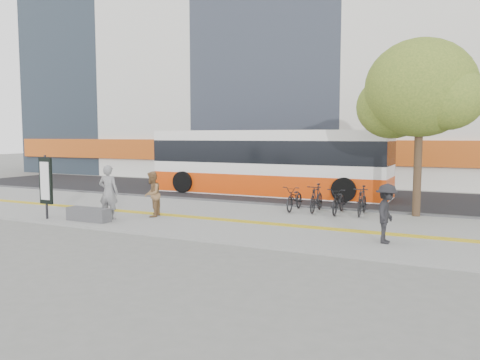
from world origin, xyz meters
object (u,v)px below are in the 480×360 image
at_px(signboard, 46,182).
at_px(street_tree, 420,91).
at_px(bench, 89,214).
at_px(pedestrian_tan, 152,194).
at_px(bus, 267,164).
at_px(seated_woman, 108,192).
at_px(pedestrian_dark, 387,214).

height_order(signboard, street_tree, street_tree).
distance_m(bench, signboard, 1.94).
bearing_deg(pedestrian_tan, bench, -59.58).
height_order(bus, seated_woman, bus).
relative_size(seated_woman, pedestrian_dark, 1.17).
relative_size(street_tree, seated_woman, 3.38).
bearing_deg(bus, pedestrian_tan, -97.39).
height_order(bench, street_tree, street_tree).
xyz_separation_m(street_tree, pedestrian_tan, (-8.38, -4.37, -3.63)).
bearing_deg(pedestrian_dark, seated_woman, 92.38).
bearing_deg(signboard, pedestrian_tan, 33.13).
relative_size(bench, pedestrian_dark, 1.00).
distance_m(bench, bus, 10.08).
bearing_deg(street_tree, pedestrian_tan, -152.47).
distance_m(bench, pedestrian_dark, 9.61).
relative_size(signboard, pedestrian_tan, 1.37).
bearing_deg(pedestrian_dark, bus, 39.23).
distance_m(signboard, bus, 10.79).
distance_m(bus, pedestrian_tan, 8.14).
bearing_deg(seated_woman, street_tree, -164.61).
bearing_deg(seated_woman, bus, -117.44).
bearing_deg(street_tree, bus, 153.36).
xyz_separation_m(bench, signboard, (-1.60, -0.31, 1.06)).
relative_size(bus, pedestrian_tan, 7.35).
xyz_separation_m(bench, seated_woman, (0.36, 0.60, 0.71)).
xyz_separation_m(bus, pedestrian_dark, (7.10, -8.74, -0.66)).
relative_size(signboard, bus, 0.19).
bearing_deg(seated_woman, signboard, 10.37).
xyz_separation_m(bus, seated_woman, (-2.09, -9.10, -0.53)).
relative_size(bench, signboard, 0.73).
bearing_deg(signboard, street_tree, 29.07).
distance_m(signboard, pedestrian_tan, 3.62).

